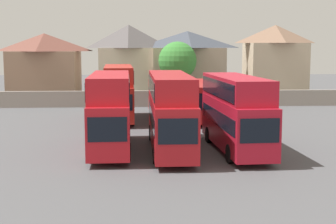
{
  "coord_description": "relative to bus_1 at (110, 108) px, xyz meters",
  "views": [
    {
      "loc": [
        -2.0,
        -32.05,
        6.73
      ],
      "look_at": [
        0.0,
        3.0,
        2.15
      ],
      "focal_mm": 54.07,
      "sensor_mm": 36.0,
      "label": 1
    }
  ],
  "objects": [
    {
      "name": "bus_4",
      "position": [
        -0.01,
        13.4,
        -0.0
      ],
      "size": [
        2.96,
        10.16,
        4.95
      ],
      "rotation": [
        0.0,
        0.0,
        -1.52
      ],
      "color": "red",
      "rests_on": "ground"
    },
    {
      "name": "ground",
      "position": [
        3.87,
        17.58,
        -2.79
      ],
      "size": [
        140.0,
        140.0,
        0.0
      ],
      "primitive_type": "plane",
      "color": "#4C4C4F"
    },
    {
      "name": "bus_1",
      "position": [
        0.0,
        0.0,
        0.0
      ],
      "size": [
        2.71,
        10.45,
        4.96
      ],
      "rotation": [
        0.0,
        0.0,
        -1.55
      ],
      "color": "red",
      "rests_on": "ground"
    },
    {
      "name": "house_terrace_centre",
      "position": [
        0.57,
        32.56,
        2.02
      ],
      "size": [
        7.63,
        6.79,
        9.43
      ],
      "color": "beige",
      "rests_on": "ground"
    },
    {
      "name": "bus_2",
      "position": [
        3.84,
        -0.23,
        -0.0
      ],
      "size": [
        2.58,
        11.89,
        4.94
      ],
      "rotation": [
        0.0,
        0.0,
        -1.56
      ],
      "color": "#AE161D",
      "rests_on": "ground"
    },
    {
      "name": "tree_left_of_lot",
      "position": [
        6.33,
        26.2,
        2.22
      ],
      "size": [
        4.45,
        4.45,
        7.27
      ],
      "color": "brown",
      "rests_on": "ground"
    },
    {
      "name": "bus_5",
      "position": [
        4.28,
        13.65,
        -0.87
      ],
      "size": [
        2.96,
        10.75,
        3.36
      ],
      "rotation": [
        0.0,
        0.0,
        -1.53
      ],
      "color": "red",
      "rests_on": "ground"
    },
    {
      "name": "house_terrace_left",
      "position": [
        -10.09,
        32.79,
        1.46
      ],
      "size": [
        8.75,
        8.05,
        8.34
      ],
      "color": "#9E7A60",
      "rests_on": "ground"
    },
    {
      "name": "depot_boundary_wall",
      "position": [
        3.87,
        23.7,
        -1.89
      ],
      "size": [
        56.0,
        0.5,
        1.8
      ],
      "primitive_type": "cube",
      "color": "gray",
      "rests_on": "ground"
    },
    {
      "name": "house_terrace_right",
      "position": [
        8.04,
        32.13,
        1.61
      ],
      "size": [
        9.41,
        7.37,
        8.63
      ],
      "color": "tan",
      "rests_on": "ground"
    },
    {
      "name": "bus_3",
      "position": [
        8.03,
        -0.71,
        -0.07
      ],
      "size": [
        3.07,
        10.5,
        4.82
      ],
      "rotation": [
        0.0,
        0.0,
        -1.51
      ],
      "color": "#B51527",
      "rests_on": "ground"
    },
    {
      "name": "house_terrace_far_right",
      "position": [
        19.37,
        32.17,
        2.01
      ],
      "size": [
        7.49,
        7.02,
        9.42
      ],
      "color": "#C6B293",
      "rests_on": "ground"
    },
    {
      "name": "bus_6",
      "position": [
        7.53,
        13.77,
        -0.84
      ],
      "size": [
        2.79,
        11.53,
        3.41
      ],
      "rotation": [
        0.0,
        0.0,
        -1.54
      ],
      "color": "#B21D1E",
      "rests_on": "ground"
    }
  ]
}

